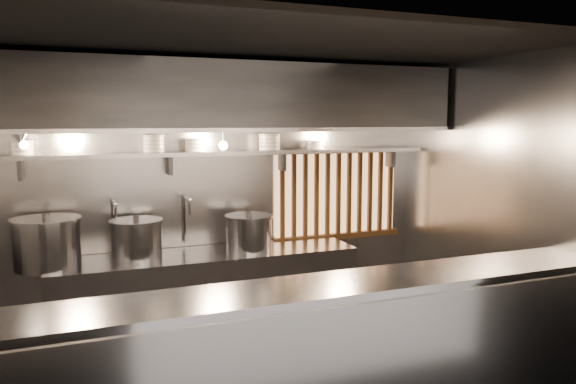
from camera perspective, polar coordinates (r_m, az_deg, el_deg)
floor at (r=5.01m, az=-1.30°, el=-18.85°), size 4.50×4.50×0.00m
ceiling at (r=4.54m, az=-1.41°, el=14.78°), size 4.50×4.50×0.00m
wall_back at (r=5.98m, az=-6.35°, el=-0.51°), size 4.50×0.00×4.50m
wall_right at (r=5.74m, az=20.21°, el=-1.25°), size 0.00×3.00×3.00m
serving_counter at (r=3.97m, az=3.72°, el=-17.17°), size 4.50×0.56×1.13m
cooking_bench at (r=5.77m, az=-8.14°, el=-10.52°), size 3.00×0.70×0.90m
bowl_shelf at (r=5.76m, az=-5.94°, el=3.99°), size 4.40×0.34×0.04m
exhaust_hood at (r=5.55m, az=-5.39°, el=9.50°), size 4.40×0.81×0.65m
wood_screen at (r=6.41m, az=5.04°, el=-0.15°), size 1.56×0.09×1.04m
faucet_left at (r=5.67m, az=-17.25°, el=-2.18°), size 0.04×0.30×0.50m
faucet_right at (r=5.77m, az=-10.30°, el=-1.82°), size 0.04×0.30×0.50m
heat_lamp at (r=5.08m, az=-25.57°, el=4.99°), size 0.25×0.35×0.20m
pendant_bulb at (r=5.62m, az=-6.60°, el=4.73°), size 0.09×0.09×0.19m
stock_pot_left at (r=5.45m, az=-23.28°, el=-4.75°), size 0.79×0.79×0.49m
stock_pot_mid at (r=5.52m, az=-15.11°, el=-4.64°), size 0.64×0.64×0.42m
stock_pot_right at (r=5.69m, az=-3.98°, el=-4.12°), size 0.64×0.64×0.40m
bowl_stack_0 at (r=5.56m, az=-25.43°, el=4.09°), size 0.21×0.21×0.13m
bowl_stack_1 at (r=5.60m, az=-13.47°, el=4.81°), size 0.21×0.21×0.17m
bowl_stack_2 at (r=5.68m, az=-9.38°, el=4.75°), size 0.22×0.22×0.13m
bowl_stack_3 at (r=5.89m, az=-1.91°, el=5.12°), size 0.23×0.23×0.17m
bowl_stack_4 at (r=6.08m, az=2.64°, el=4.83°), size 0.22×0.22×0.09m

